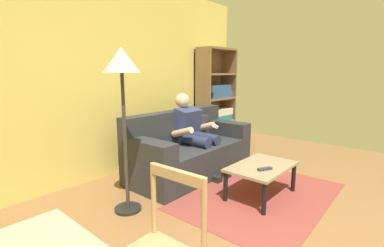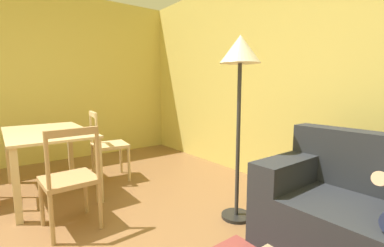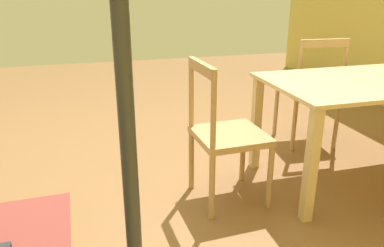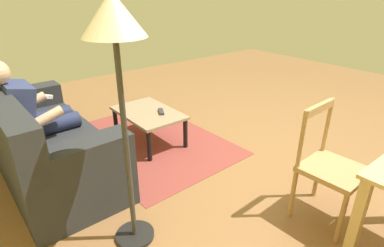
% 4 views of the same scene
% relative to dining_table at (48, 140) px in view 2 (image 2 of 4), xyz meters
% --- Properties ---
extents(wall_back, '(6.52, 0.12, 2.72)m').
position_rel_dining_table_xyz_m(wall_back, '(1.76, 2.39, 0.74)').
color(wall_back, '#DBC660').
rests_on(wall_back, ground_plane).
extents(dining_table, '(1.37, 0.83, 0.73)m').
position_rel_dining_table_xyz_m(dining_table, '(0.00, 0.00, 0.00)').
color(dining_table, '#D1B27F').
rests_on(dining_table, ground_plane).
extents(dining_chair_near_wall, '(0.47, 0.47, 0.91)m').
position_rel_dining_table_xyz_m(dining_chair_near_wall, '(-0.00, 0.68, -0.15)').
color(dining_chair_near_wall, '#D1B27F').
rests_on(dining_chair_near_wall, ground_plane).
extents(dining_chair_facing_couch, '(0.44, 0.44, 0.90)m').
position_rel_dining_table_xyz_m(dining_chair_facing_couch, '(1.01, 0.00, -0.18)').
color(dining_chair_facing_couch, tan).
rests_on(dining_chair_facing_couch, ground_plane).
extents(floor_lamp, '(0.36, 0.36, 1.67)m').
position_rel_dining_table_xyz_m(floor_lamp, '(1.73, 1.29, 0.79)').
color(floor_lamp, black).
rests_on(floor_lamp, ground_plane).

